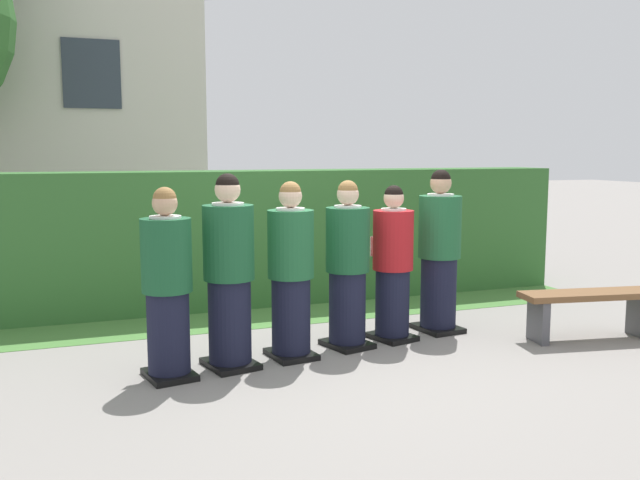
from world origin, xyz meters
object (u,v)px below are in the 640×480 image
object	(u,v)px
student_front_row_1	(229,276)
wooden_bench	(590,304)
student_front_row_3	(347,269)
student_front_row_2	(291,275)
student_front_row_5	(439,255)
student_front_row_0	(167,288)
student_in_red_blazer	(393,267)

from	to	relation	value
student_front_row_1	wooden_bench	size ratio (longest dim) A/B	1.16
student_front_row_1	student_front_row_3	xyz separation A→B (m)	(1.19, 0.22, -0.04)
student_front_row_2	student_front_row_5	world-z (taller)	student_front_row_5
student_front_row_2	student_front_row_0	bearing A→B (deg)	-170.09
student_front_row_1	student_front_row_5	distance (m)	2.34
student_front_row_0	student_front_row_5	world-z (taller)	student_front_row_5
student_front_row_0	student_in_red_blazer	xyz separation A→B (m)	(2.24, 0.41, -0.02)
student_front_row_0	student_front_row_2	size ratio (longest dim) A/B	0.99
student_front_row_0	student_front_row_3	xyz separation A→B (m)	(1.72, 0.33, 0.01)
student_front_row_0	wooden_bench	xyz separation A→B (m)	(4.08, -0.27, -0.40)
student_front_row_0	wooden_bench	bearing A→B (deg)	-3.72
student_front_row_2	student_in_red_blazer	distance (m)	1.14
student_front_row_2	student_front_row_5	bearing A→B (deg)	11.57
student_front_row_3	student_front_row_5	size ratio (longest dim) A/B	0.95
student_front_row_3	wooden_bench	size ratio (longest dim) A/B	1.10
student_front_row_0	student_in_red_blazer	size ratio (longest dim) A/B	1.03
student_front_row_1	student_front_row_2	bearing A→B (deg)	8.59
student_front_row_1	wooden_bench	xyz separation A→B (m)	(3.54, -0.37, -0.45)
student_front_row_3	wooden_bench	world-z (taller)	student_front_row_3
student_front_row_3	student_front_row_2	bearing A→B (deg)	-167.61
student_front_row_0	wooden_bench	size ratio (longest dim) A/B	1.09
student_front_row_0	wooden_bench	world-z (taller)	student_front_row_0
student_front_row_1	student_in_red_blazer	size ratio (longest dim) A/B	1.09
student_front_row_2	wooden_bench	world-z (taller)	student_front_row_2
student_front_row_0	student_in_red_blazer	world-z (taller)	student_front_row_0
student_front_row_1	wooden_bench	world-z (taller)	student_front_row_1
student_front_row_5	student_in_red_blazer	bearing A→B (deg)	-167.37
student_front_row_5	wooden_bench	size ratio (longest dim) A/B	1.16
student_front_row_1	student_front_row_2	world-z (taller)	student_front_row_1
wooden_bench	student_front_row_3	bearing A→B (deg)	165.84
student_front_row_1	student_front_row_5	size ratio (longest dim) A/B	1.00
student_front_row_0	student_in_red_blazer	distance (m)	2.28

